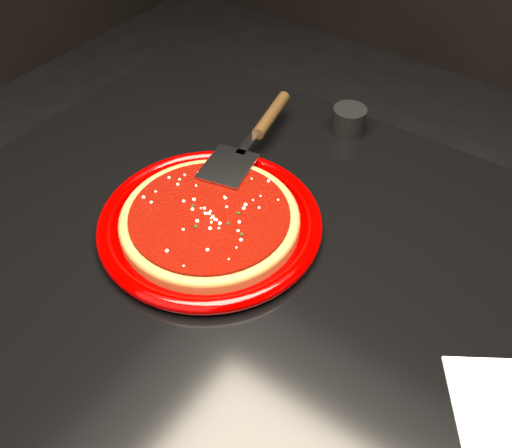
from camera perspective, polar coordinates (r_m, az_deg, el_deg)
The scene contains 9 objects.
table at distance 1.08m, azimuth 4.52°, elevation -19.24°, with size 1.20×0.80×0.75m, color black.
plate at distance 0.82m, azimuth -4.61°, elevation 0.11°, with size 0.32×0.32×0.02m, color #770000.
pizza_crust at distance 0.82m, azimuth -4.62°, elevation 0.30°, with size 0.26×0.26×0.01m, color brown.
pizza_crust_rim at distance 0.82m, azimuth -4.65°, elevation 0.62°, with size 0.26×0.26×0.02m, color brown.
pizza_sauce at distance 0.81m, azimuth -4.67°, elevation 0.86°, with size 0.23×0.23×0.01m, color #650802.
parmesan_dusting at distance 0.81m, azimuth -4.70°, elevation 1.19°, with size 0.22×0.22×0.01m, color #FFF1C3, non-canonical shape.
basil_flecks at distance 0.81m, azimuth -4.69°, elevation 1.14°, with size 0.20×0.20×0.00m, color black, non-canonical shape.
pizza_server at distance 0.93m, azimuth -0.34°, elevation 8.69°, with size 0.08×0.30×0.02m, color #B9BBC0, non-canonical shape.
ramekin at distance 1.02m, azimuth 9.27°, elevation 10.23°, with size 0.06×0.06×0.04m, color black.
Camera 1 is at (0.21, -0.43, 1.34)m, focal length 40.00 mm.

